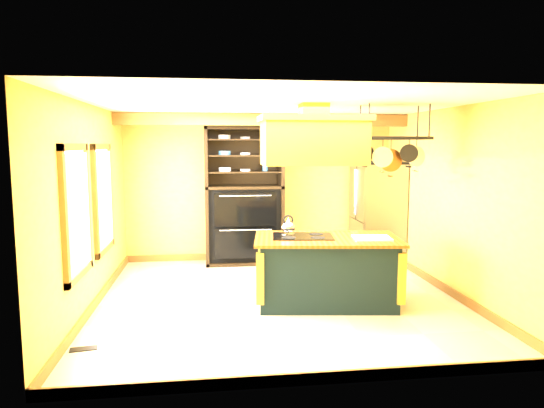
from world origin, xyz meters
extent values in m
plane|color=beige|center=(0.00, 0.00, 0.00)|extent=(5.00, 5.00, 0.00)
plane|color=white|center=(0.00, 0.00, 2.70)|extent=(5.00, 5.00, 0.00)
cube|color=#E6B454|center=(0.00, 2.50, 1.35)|extent=(5.00, 0.02, 2.70)
cube|color=#E6B454|center=(0.00, -2.50, 1.35)|extent=(5.00, 0.02, 2.70)
cube|color=#E6B454|center=(-2.50, 0.00, 1.35)|extent=(0.02, 5.00, 2.70)
cube|color=#E6B454|center=(2.50, 0.00, 1.35)|extent=(0.02, 5.00, 2.70)
cube|color=brown|center=(0.00, 1.70, 2.59)|extent=(5.00, 0.15, 0.20)
cube|color=brown|center=(-2.47, -0.80, 1.40)|extent=(0.06, 1.06, 1.56)
cube|color=white|center=(-2.44, -0.80, 1.40)|extent=(0.02, 0.85, 1.34)
cube|color=brown|center=(-2.47, 0.60, 1.40)|extent=(0.06, 1.06, 1.56)
cube|color=white|center=(-2.44, 0.60, 1.40)|extent=(0.02, 0.85, 1.34)
cube|color=black|center=(0.62, -0.27, 0.44)|extent=(1.90, 1.19, 0.88)
cube|color=brown|center=(0.62, -0.27, 0.90)|extent=(2.06, 1.31, 0.04)
cube|color=black|center=(0.31, -0.17, 0.93)|extent=(0.87, 0.66, 0.01)
ellipsoid|color=silver|center=(0.13, -0.02, 1.03)|extent=(0.20, 0.20, 0.16)
cube|color=white|center=(1.20, -0.43, 0.93)|extent=(0.53, 0.44, 0.02)
cube|color=gold|center=(0.42, -0.27, 2.18)|extent=(1.34, 0.72, 0.57)
cube|color=brown|center=(0.42, -0.27, 2.51)|extent=(1.42, 0.80, 0.08)
cube|color=gold|center=(0.42, -0.27, 2.58)|extent=(0.35, 0.35, 0.23)
cube|color=black|center=(1.52, -0.27, 2.25)|extent=(0.91, 0.46, 0.04)
cylinder|color=black|center=(1.11, -0.45, 2.48)|extent=(0.02, 0.02, 0.45)
cylinder|color=black|center=(1.93, -0.09, 2.48)|extent=(0.02, 0.02, 0.45)
cylinder|color=black|center=(1.16, -0.18, 2.05)|extent=(0.24, 0.04, 0.24)
cylinder|color=silver|center=(1.34, -0.36, 2.00)|extent=(0.27, 0.04, 0.27)
cylinder|color=#B9662E|center=(1.52, -0.18, 1.95)|extent=(0.31, 0.04, 0.31)
cylinder|color=black|center=(1.71, -0.36, 2.05)|extent=(0.24, 0.04, 0.24)
cylinder|color=silver|center=(1.89, -0.18, 2.00)|extent=(0.27, 0.04, 0.27)
cube|color=gray|center=(2.10, 1.90, 0.91)|extent=(0.76, 0.93, 1.83)
cube|color=gray|center=(1.70, 1.67, 1.32)|extent=(0.03, 0.45, 0.99)
cube|color=gray|center=(1.70, 2.13, 1.32)|extent=(0.03, 0.45, 0.99)
cube|color=gray|center=(1.70, 1.90, 0.42)|extent=(0.03, 0.90, 0.77)
cube|color=black|center=(2.10, 1.90, 0.03)|extent=(0.72, 0.89, 0.06)
cube|color=black|center=(-0.33, 2.45, 1.25)|extent=(1.41, 0.06, 2.49)
cube|color=black|center=(-1.00, 2.18, 1.25)|extent=(0.06, 0.60, 2.49)
cube|color=black|center=(0.35, 2.18, 1.25)|extent=(0.06, 0.60, 2.49)
cube|color=black|center=(-0.33, 2.18, 1.41)|extent=(1.41, 0.60, 0.05)
cube|color=black|center=(-0.33, 2.21, 0.73)|extent=(1.29, 0.50, 1.35)
cube|color=black|center=(-0.33, 1.86, 1.03)|extent=(1.10, 0.04, 0.60)
cube|color=black|center=(-0.33, 1.86, 0.43)|extent=(1.10, 0.04, 0.54)
cube|color=black|center=(-0.33, 2.18, 1.68)|extent=(1.29, 0.54, 0.02)
cube|color=black|center=(-0.33, 2.18, 1.97)|extent=(1.29, 0.54, 0.02)
cube|color=black|center=(-0.33, 2.18, 2.25)|extent=(1.29, 0.54, 0.03)
cylinder|color=white|center=(-0.68, 2.13, 1.73)|extent=(0.22, 0.22, 0.07)
cylinder|color=teal|center=(0.05, 2.13, 2.07)|extent=(0.10, 0.10, 0.17)
cube|color=black|center=(-2.30, -1.43, 0.01)|extent=(0.30, 0.16, 0.01)
camera|label=1|loc=(-0.92, -6.57, 2.16)|focal=32.00mm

